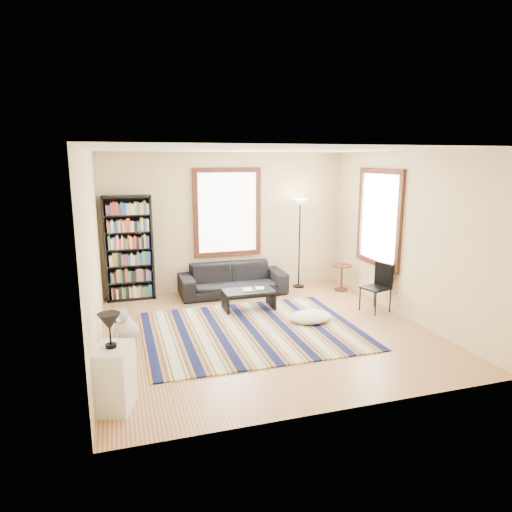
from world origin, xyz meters
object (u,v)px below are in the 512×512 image
object	(u,v)px
floor_cushion	(310,317)
white_cabinet	(113,378)
coffee_table	(248,300)
side_table	(342,278)
bookshelf	(129,248)
dog	(126,324)
sofa	(233,279)
folding_chair	(376,288)
floor_lamp	(299,244)

from	to	relation	value
floor_cushion	white_cabinet	xyz separation A→B (m)	(-3.13, -1.83, 0.26)
coffee_table	white_cabinet	distance (m)	3.61
side_table	bookshelf	bearing A→B (deg)	170.85
coffee_table	floor_cushion	bearing A→B (deg)	-49.31
bookshelf	coffee_table	size ratio (longest dim) A/B	2.22
coffee_table	dog	bearing A→B (deg)	-156.37
side_table	coffee_table	bearing A→B (deg)	-164.45
bookshelf	floor_cushion	size ratio (longest dim) A/B	2.74
sofa	folding_chair	world-z (taller)	folding_chair
folding_chair	dog	size ratio (longest dim) A/B	1.48
white_cabinet	floor_lamp	bearing A→B (deg)	62.28
sofa	side_table	distance (m)	2.25
floor_lamp	side_table	xyz separation A→B (m)	(0.74, -0.50, -0.66)
side_table	folding_chair	bearing A→B (deg)	-92.10
coffee_table	bookshelf	bearing A→B (deg)	147.36
floor_cushion	folding_chair	xyz separation A→B (m)	(1.32, 0.17, 0.34)
sofa	dog	world-z (taller)	sofa
side_table	folding_chair	world-z (taller)	folding_chair
floor_cushion	side_table	xyz separation A→B (m)	(1.37, 1.54, 0.18)
side_table	folding_chair	size ratio (longest dim) A/B	0.63
coffee_table	folding_chair	world-z (taller)	folding_chair
sofa	floor_lamp	distance (m)	1.59
coffee_table	white_cabinet	world-z (taller)	white_cabinet
bookshelf	coffee_table	bearing A→B (deg)	-32.64
floor_lamp	folding_chair	size ratio (longest dim) A/B	2.16
coffee_table	floor_lamp	bearing A→B (deg)	37.74
bookshelf	side_table	xyz separation A→B (m)	(4.17, -0.67, -0.73)
floor_cushion	floor_lamp	size ratio (longest dim) A/B	0.39
white_cabinet	side_table	bearing A→B (deg)	53.23
white_cabinet	dog	xyz separation A→B (m)	(0.18, 1.82, -0.06)
side_table	dog	distance (m)	4.59
coffee_table	floor_lamp	xyz separation A→B (m)	(1.43, 1.11, 0.75)
sofa	bookshelf	xyz separation A→B (m)	(-1.96, 0.27, 0.69)
bookshelf	dog	xyz separation A→B (m)	(-0.16, -2.22, -0.71)
side_table	white_cabinet	bearing A→B (deg)	-143.21
coffee_table	dog	distance (m)	2.35
floor_lamp	folding_chair	bearing A→B (deg)	-69.59
sofa	floor_cushion	bearing A→B (deg)	-66.40
folding_chair	floor_cushion	bearing A→B (deg)	170.46
sofa	coffee_table	bearing A→B (deg)	-87.77
bookshelf	white_cabinet	bearing A→B (deg)	-94.71
floor_cushion	floor_lamp	distance (m)	2.29
bookshelf	dog	size ratio (longest dim) A/B	3.44
sofa	floor_cushion	distance (m)	2.12
bookshelf	folding_chair	distance (m)	4.63
bookshelf	side_table	distance (m)	4.28
floor_cushion	folding_chair	world-z (taller)	folding_chair
folding_chair	dog	distance (m)	4.28
bookshelf	floor_cushion	xyz separation A→B (m)	(2.80, -2.21, -0.91)
sofa	folding_chair	xyz separation A→B (m)	(2.16, -1.77, 0.12)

